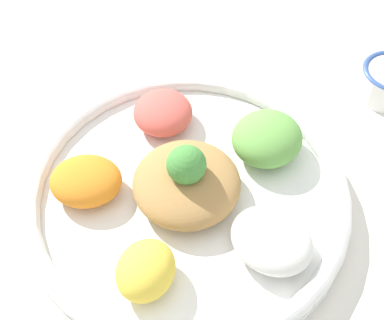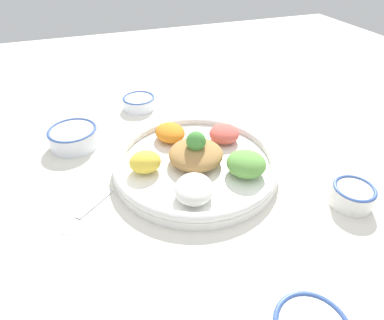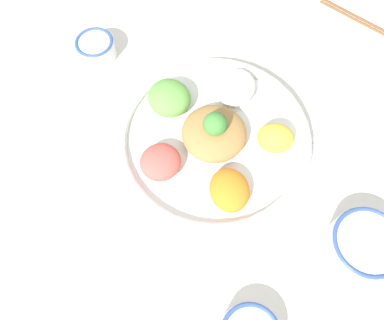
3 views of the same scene
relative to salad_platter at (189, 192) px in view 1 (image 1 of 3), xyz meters
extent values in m
plane|color=silver|center=(-0.02, 0.04, -0.02)|extent=(2.40, 2.40, 0.00)
cylinder|color=white|center=(0.00, 0.00, -0.01)|extent=(0.36, 0.36, 0.02)
torus|color=white|center=(0.00, 0.00, 0.00)|extent=(0.36, 0.36, 0.02)
ellipsoid|color=orange|center=(0.03, -0.11, 0.01)|extent=(0.09, 0.09, 0.04)
ellipsoid|color=yellow|center=(0.11, -0.01, 0.02)|extent=(0.07, 0.06, 0.05)
ellipsoid|color=white|center=(0.04, 0.10, 0.02)|extent=(0.10, 0.11, 0.04)
ellipsoid|color=#6BAD4C|center=(-0.08, 0.07, 0.02)|extent=(0.11, 0.11, 0.05)
ellipsoid|color=#E55B51|center=(-0.09, -0.06, 0.01)|extent=(0.10, 0.10, 0.04)
ellipsoid|color=#AD7F47|center=(0.00, 0.00, 0.02)|extent=(0.12, 0.12, 0.04)
sphere|color=#478E3D|center=(0.00, 0.00, 0.05)|extent=(0.04, 0.04, 0.04)
camera|label=1|loc=(0.32, 0.10, 0.49)|focal=50.00mm
camera|label=2|loc=(0.20, 0.53, 0.42)|focal=30.00mm
camera|label=3|loc=(-0.03, -0.32, 0.62)|focal=35.00mm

